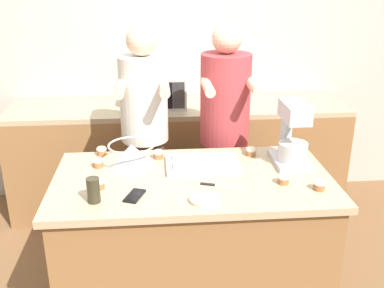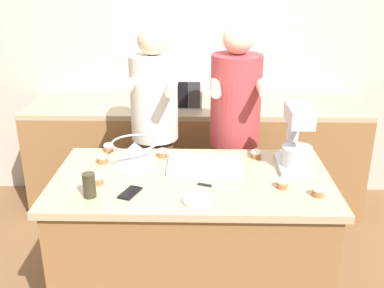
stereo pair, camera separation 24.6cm
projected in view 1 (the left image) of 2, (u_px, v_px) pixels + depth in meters
back_wall at (176, 48)px, 3.90m from camera, size 10.00×0.06×2.70m
island_counter at (193, 246)px, 2.65m from camera, size 1.54×0.83×0.91m
back_counter at (179, 157)px, 3.90m from camera, size 2.80×0.60×0.93m
person_left at (145, 141)px, 3.10m from camera, size 0.34×0.50×1.66m
person_right at (224, 139)px, 3.14m from camera, size 0.35×0.51×1.67m
stand_mixer at (292, 137)px, 2.61m from camera, size 0.20×0.30×0.37m
mixing_bowl at (132, 154)px, 2.60m from camera, size 0.27×0.27×0.14m
baking_tray at (203, 164)px, 2.61m from camera, size 0.42×0.27×0.04m
microwave_oven at (158, 91)px, 3.66m from camera, size 0.45×0.33×0.27m
cell_phone at (135, 196)px, 2.27m from camera, size 0.12×0.16×0.01m
drinking_glass at (93, 190)px, 2.20m from camera, size 0.07×0.07×0.13m
small_plate at (205, 199)px, 2.22m from camera, size 0.16×0.16×0.02m
knife at (218, 185)px, 2.38m from camera, size 0.21×0.09×0.01m
cupcake_0 at (319, 185)px, 2.33m from camera, size 0.06×0.06×0.06m
cupcake_1 at (99, 184)px, 2.34m from camera, size 0.06×0.06×0.06m
cupcake_2 at (101, 151)px, 2.77m from camera, size 0.06×0.06×0.06m
cupcake_3 at (98, 162)px, 2.60m from camera, size 0.06×0.06×0.06m
cupcake_4 at (158, 154)px, 2.72m from camera, size 0.06×0.06×0.06m
cupcake_5 at (251, 151)px, 2.76m from camera, size 0.06×0.06×0.06m
cupcake_6 at (283, 179)px, 2.40m from camera, size 0.06×0.06×0.06m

